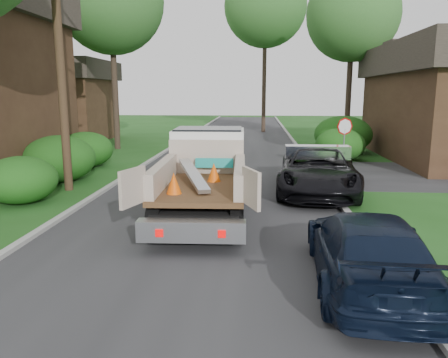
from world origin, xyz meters
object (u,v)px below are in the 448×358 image
tree_left_far (111,1)px  black_pickup (318,170)px  navy_suv (367,250)px  tree_right_far (353,15)px  house_left_far (59,99)px  flatbed_truck (206,167)px  stop_sign (344,134)px  utility_pole (59,44)px  tree_center_far (265,6)px

tree_left_far → black_pickup: 18.13m
black_pickup → navy_suv: bearing=-84.7°
tree_right_far → house_left_far: bearing=174.6°
tree_left_far → flatbed_truck: size_ratio=1.90×
stop_sign → tree_right_far: 13.08m
utility_pole → tree_left_far: (-2.02, 12.02, 3.81)m
stop_sign → navy_suv: (-1.75, -11.50, -1.08)m
flatbed_truck → tree_right_far: bearing=64.3°
house_left_far → stop_sign: bearing=-34.8°
flatbed_truck → house_left_far: bearing=122.8°
stop_sign → navy_suv: 11.68m
flatbed_truck → navy_suv: (3.58, -5.19, -0.61)m
house_left_far → tree_right_far: (21.00, -2.00, 5.43)m
house_left_far → navy_suv: (16.95, -24.50, -2.36)m
tree_left_far → house_left_far: bearing=140.2°
house_left_far → tree_left_far: (6.00, -5.00, 5.93)m
flatbed_truck → navy_suv: 6.33m
tree_center_far → black_pickup: size_ratio=2.50×
tree_right_far → tree_left_far: bearing=-168.7°
utility_pole → stop_sign: bearing=20.6°
black_pickup → tree_center_far: bearing=100.1°
tree_center_far → black_pickup: bearing=-86.3°
black_pickup → flatbed_truck: bearing=-139.4°
tree_left_far → navy_suv: tree_left_far is taller
house_left_far → tree_center_far: tree_center_far is taller
house_left_far → tree_left_far: bearing=-39.8°
stop_sign → house_left_far: 22.81m
stop_sign → black_pickup: size_ratio=0.43×
tree_left_far → flatbed_truck: bearing=-62.7°
stop_sign → tree_center_far: (-3.20, 21.00, 9.20)m
utility_pole → house_left_far: bearing=115.2°
tree_left_far → tree_right_far: 15.31m
tree_center_far → stop_sign: bearing=-81.3°
tree_left_far → tree_center_far: size_ratio=0.84×
tree_right_far → navy_suv: (-4.05, -22.50, -7.78)m
utility_pole → tree_left_far: size_ratio=0.82×
utility_pole → flatbed_truck: 6.99m
tree_left_far → tree_center_far: tree_center_far is taller
stop_sign → tree_center_far: size_ratio=0.17×
tree_right_far → black_pickup: 17.10m
tree_left_far → stop_sign: bearing=-32.2°
utility_pole → house_left_far: utility_pole is taller
stop_sign → navy_suv: stop_sign is taller
utility_pole → tree_right_far: tree_right_far is taller
utility_pole → black_pickup: utility_pole is taller
tree_left_far → black_pickup: size_ratio=2.09×
utility_pole → tree_right_far: size_ratio=0.87×
utility_pole → tree_right_far: (12.98, 15.02, 3.31)m
tree_center_far → tree_right_far: bearing=-61.2°
utility_pole → flatbed_truck: size_ratio=1.56×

